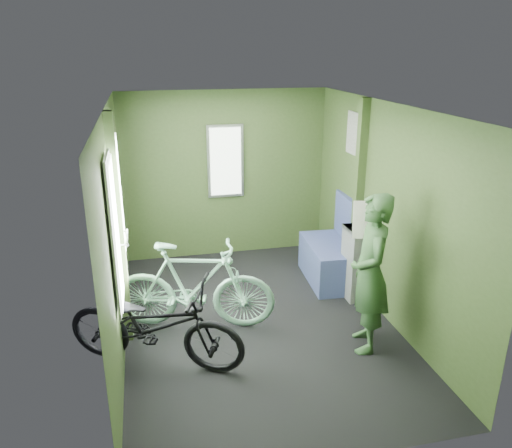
{
  "coord_description": "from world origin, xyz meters",
  "views": [
    {
      "loc": [
        -1.08,
        -4.62,
        2.84
      ],
      "look_at": [
        0.0,
        0.1,
        1.1
      ],
      "focal_mm": 35.0,
      "sensor_mm": 36.0,
      "label": 1
    }
  ],
  "objects_px": {
    "bicycle_black": "(158,366)",
    "bench_seat": "(332,257)",
    "passenger": "(370,273)",
    "bicycle_mint": "(196,328)",
    "waste_box": "(357,263)"
  },
  "relations": [
    {
      "from": "bicycle_mint",
      "to": "waste_box",
      "type": "relative_size",
      "value": 1.92
    },
    {
      "from": "passenger",
      "to": "bench_seat",
      "type": "distance_m",
      "value": 1.57
    },
    {
      "from": "passenger",
      "to": "bench_seat",
      "type": "xyz_separation_m",
      "value": [
        0.21,
        1.48,
        -0.48
      ]
    },
    {
      "from": "bicycle_black",
      "to": "bench_seat",
      "type": "distance_m",
      "value": 2.65
    },
    {
      "from": "bicycle_mint",
      "to": "passenger",
      "type": "distance_m",
      "value": 1.93
    },
    {
      "from": "bicycle_black",
      "to": "passenger",
      "type": "bearing_deg",
      "value": -68.06
    },
    {
      "from": "bicycle_mint",
      "to": "waste_box",
      "type": "height_order",
      "value": "waste_box"
    },
    {
      "from": "passenger",
      "to": "waste_box",
      "type": "distance_m",
      "value": 1.1
    },
    {
      "from": "bicycle_black",
      "to": "passenger",
      "type": "relative_size",
      "value": 1.07
    },
    {
      "from": "bicycle_mint",
      "to": "bench_seat",
      "type": "relative_size",
      "value": 1.6
    },
    {
      "from": "bicycle_mint",
      "to": "passenger",
      "type": "bearing_deg",
      "value": -98.09
    },
    {
      "from": "bicycle_black",
      "to": "passenger",
      "type": "distance_m",
      "value": 2.19
    },
    {
      "from": "bicycle_mint",
      "to": "passenger",
      "type": "xyz_separation_m",
      "value": [
        1.61,
        -0.69,
        0.79
      ]
    },
    {
      "from": "bicycle_black",
      "to": "waste_box",
      "type": "relative_size",
      "value": 1.94
    },
    {
      "from": "bicycle_black",
      "to": "bicycle_mint",
      "type": "height_order",
      "value": "bicycle_mint"
    }
  ]
}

